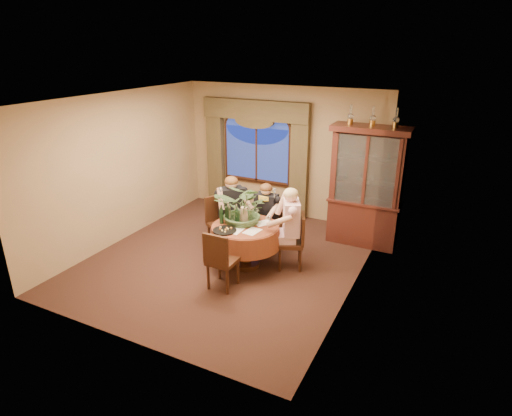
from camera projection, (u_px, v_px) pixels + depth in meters
The scene contains 36 objects.
floor at pixel (226, 259), 7.63m from camera, with size 5.00×5.00×0.00m, color black.
wall_back at pixel (283, 152), 9.21m from camera, with size 4.50×4.50×0.00m, color #91744D.
wall_right at pixel (358, 206), 6.19m from camera, with size 5.00×5.00×0.00m, color #91744D.
ceiling at pixel (222, 98), 6.61m from camera, with size 5.00×5.00×0.00m, color white.
window at pixel (257, 154), 9.44m from camera, with size 1.62×0.10×1.32m, color navy, non-canonical shape.
arched_transom at pixel (257, 119), 9.15m from camera, with size 1.60×0.06×0.44m, color navy, non-canonical shape.
drapery_left at pixel (216, 155), 9.86m from camera, with size 0.38×0.14×2.32m, color #423820.
drapery_right at pixel (299, 166), 9.01m from camera, with size 0.38×0.14×2.32m, color #423820.
swag_valance at pixel (255, 110), 9.01m from camera, with size 2.45×0.16×0.42m, color #423820, non-canonical shape.
dining_table at pixel (246, 246), 7.28m from camera, with size 1.22×1.22×0.75m, color maroon.
china_cabinet at pixel (366, 187), 7.86m from camera, with size 1.39×0.55×2.25m, color #381511.
oil_lamp_left at pixel (351, 115), 7.55m from camera, with size 0.11×0.11×0.34m, color #A5722D, non-canonical shape.
oil_lamp_center at pixel (373, 116), 7.39m from camera, with size 0.11×0.11×0.34m, color #A5722D, non-canonical shape.
oil_lamp_right at pixel (396, 118), 7.23m from camera, with size 0.11×0.11×0.34m, color #A5722D, non-canonical shape.
chair_right at pixel (290, 241), 7.20m from camera, with size 0.42×0.42×0.96m, color black.
chair_back_right at pixel (271, 225), 7.84m from camera, with size 0.42×0.42×0.96m, color black.
chair_back at pixel (221, 223), 7.91m from camera, with size 0.42×0.42×0.96m, color black.
chair_front_left at pixel (223, 259), 6.60m from camera, with size 0.42×0.42×0.96m, color black.
person_pink at pixel (291, 228), 7.17m from camera, with size 0.51×0.46×1.41m, color beige, non-canonical shape.
person_back at pixel (232, 212), 7.83m from camera, with size 0.50×0.46×1.40m, color black, non-canonical shape.
person_scarf at pixel (266, 217), 7.80m from camera, with size 0.46×0.42×1.28m, color black, non-canonical shape.
stoneware_vase at pixel (244, 215), 7.21m from camera, with size 0.15×0.15×0.28m, color #9B7D62, non-canonical shape.
centerpiece_plant at pixel (244, 188), 7.07m from camera, with size 0.96×1.06×0.83m, color #3C5932.
olive_bowl at pixel (246, 225), 7.10m from camera, with size 0.15×0.15×0.05m, color #4A602E.
cheese_platter at pixel (225, 231), 6.93m from camera, with size 0.38×0.38×0.02m, color black.
wine_bottle_0 at pixel (227, 214), 7.19m from camera, with size 0.07×0.07×0.33m, color black.
wine_bottle_1 at pixel (237, 216), 7.12m from camera, with size 0.07×0.07×0.33m, color black.
wine_bottle_2 at pixel (228, 211), 7.30m from camera, with size 0.07×0.07×0.33m, color tan.
wine_bottle_3 at pixel (236, 213), 7.22m from camera, with size 0.07×0.07×0.33m, color tan.
wine_bottle_4 at pixel (221, 214), 7.17m from camera, with size 0.07×0.07×0.33m, color black.
tasting_paper_0 at pixel (252, 231), 6.92m from camera, with size 0.21×0.30×0.00m, color white.
tasting_paper_1 at pixel (263, 223), 7.24m from camera, with size 0.21×0.30×0.00m, color white.
tasting_paper_2 at pixel (235, 230), 6.95m from camera, with size 0.21×0.30×0.00m, color white.
wine_glass_person_pink at pixel (269, 221), 7.11m from camera, with size 0.07×0.07×0.18m, color silver, non-canonical shape.
wine_glass_person_back at pixel (238, 212), 7.46m from camera, with size 0.07×0.07×0.18m, color silver, non-canonical shape.
wine_glass_person_scarf at pixel (257, 213), 7.44m from camera, with size 0.07×0.07×0.18m, color silver, non-canonical shape.
Camera 1 is at (3.49, -5.84, 3.61)m, focal length 30.00 mm.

